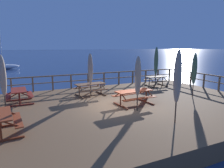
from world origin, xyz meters
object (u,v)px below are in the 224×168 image
at_px(sailboat_distant, 1,67).
at_px(patio_umbrella_tall_back_left, 3,76).
at_px(picnic_table_front_left, 0,119).
at_px(picnic_table_back_right, 19,93).
at_px(patio_umbrella_tall_front, 178,77).
at_px(patio_umbrella_tall_back_right, 156,61).
at_px(patio_umbrella_tall_mid_right, 194,69).
at_px(patio_umbrella_tall_mid_left, 90,69).
at_px(picnic_table_mid_left, 90,87).
at_px(picnic_table_mid_right, 134,94).
at_px(picnic_table_front_right, 156,79).
at_px(patio_umbrella_short_mid, 138,77).

bearing_deg(sailboat_distant, patio_umbrella_tall_back_left, -85.57).
bearing_deg(picnic_table_front_left, patio_umbrella_tall_back_left, 89.66).
bearing_deg(picnic_table_back_right, patio_umbrella_tall_front, -45.85).
xyz_separation_m(patio_umbrella_tall_back_right, patio_umbrella_tall_mid_right, (-0.04, -3.92, -0.23)).
relative_size(patio_umbrella_tall_mid_left, patio_umbrella_tall_front, 0.90).
distance_m(picnic_table_mid_left, patio_umbrella_tall_mid_left, 1.17).
bearing_deg(patio_umbrella_tall_front, picnic_table_mid_right, 92.18).
bearing_deg(picnic_table_front_right, sailboat_distant, 116.36).
xyz_separation_m(picnic_table_mid_left, patio_umbrella_short_mid, (1.04, -4.06, 1.15)).
height_order(picnic_table_mid_left, picnic_table_front_left, same).
height_order(picnic_table_front_right, patio_umbrella_tall_back_left, patio_umbrella_tall_back_left).
height_order(patio_umbrella_tall_mid_left, patio_umbrella_tall_back_left, patio_umbrella_tall_back_left).
bearing_deg(picnic_table_mid_left, picnic_table_front_right, 7.62).
distance_m(patio_umbrella_tall_back_left, sailboat_distant, 28.38).
distance_m(picnic_table_front_left, patio_umbrella_tall_back_left, 3.05).
height_order(picnic_table_mid_left, patio_umbrella_tall_back_left, patio_umbrella_tall_back_left).
xyz_separation_m(patio_umbrella_tall_back_left, patio_umbrella_tall_back_right, (10.66, 2.31, 0.22)).
relative_size(picnic_table_mid_right, patio_umbrella_tall_mid_left, 0.79).
bearing_deg(picnic_table_front_right, patio_umbrella_tall_back_right, 112.02).
xyz_separation_m(picnic_table_front_left, patio_umbrella_tall_front, (6.47, -1.81, 1.37)).
bearing_deg(picnic_table_mid_left, sailboat_distant, 104.70).
height_order(patio_umbrella_tall_back_left, sailboat_distant, sailboat_distant).
xyz_separation_m(patio_umbrella_tall_mid_left, patio_umbrella_tall_mid_right, (5.77, -3.03, 0.02)).
relative_size(picnic_table_front_right, patio_umbrella_short_mid, 0.63).
bearing_deg(picnic_table_back_right, picnic_table_front_left, -98.57).
relative_size(picnic_table_front_left, patio_umbrella_tall_mid_left, 0.69).
distance_m(picnic_table_back_right, sailboat_distant, 26.99).
relative_size(picnic_table_back_right, patio_umbrella_tall_mid_left, 0.61).
distance_m(patio_umbrella_tall_back_left, patio_umbrella_tall_front, 7.93).
xyz_separation_m(patio_umbrella_short_mid, patio_umbrella_tall_mid_right, (4.74, 0.98, 0.04)).
xyz_separation_m(picnic_table_mid_left, picnic_table_front_left, (-4.85, -4.28, -0.00)).
relative_size(picnic_table_front_left, patio_umbrella_tall_mid_right, 0.68).
bearing_deg(patio_umbrella_short_mid, patio_umbrella_tall_mid_left, 104.33).
xyz_separation_m(picnic_table_mid_right, patio_umbrella_tall_back_left, (-6.33, 1.51, 1.19)).
xyz_separation_m(patio_umbrella_short_mid, patio_umbrella_tall_front, (0.58, -2.03, 0.22)).
bearing_deg(patio_umbrella_tall_mid_left, picnic_table_front_right, 8.09).
bearing_deg(patio_umbrella_tall_front, patio_umbrella_tall_mid_right, 35.86).
distance_m(patio_umbrella_short_mid, patio_umbrella_tall_back_left, 6.42).
bearing_deg(patio_umbrella_tall_mid_right, picnic_table_back_right, 163.30).
bearing_deg(picnic_table_mid_left, patio_umbrella_tall_front, -75.15).
bearing_deg(picnic_table_front_right, picnic_table_back_right, -175.10).
relative_size(picnic_table_front_left, patio_umbrella_tall_front, 0.62).
bearing_deg(patio_umbrella_short_mid, picnic_table_mid_right, 67.07).
height_order(patio_umbrella_short_mid, patio_umbrella_tall_back_left, patio_umbrella_tall_back_left).
bearing_deg(picnic_table_mid_left, picnic_table_back_right, -178.90).
distance_m(picnic_table_mid_right, patio_umbrella_tall_back_left, 6.62).
bearing_deg(patio_umbrella_tall_front, picnic_table_front_left, 164.39).
distance_m(patio_umbrella_tall_mid_left, patio_umbrella_tall_back_right, 5.88).
relative_size(patio_umbrella_short_mid, patio_umbrella_tall_front, 0.89).
height_order(picnic_table_mid_right, patio_umbrella_tall_front, patio_umbrella_tall_front).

